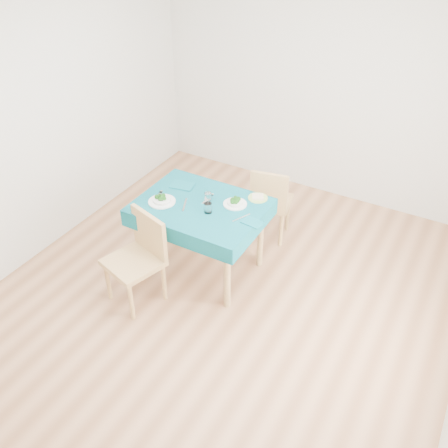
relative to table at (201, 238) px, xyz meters
The scene contains 16 objects.
room_shell 1.08m from the table, 33.93° to the right, with size 4.02×4.52×2.73m.
table is the anchor object (origin of this frame).
chair_near 0.74m from the table, 114.52° to the right, with size 0.44×0.48×1.10m, color tan.
chair_far 0.91m from the table, 67.47° to the left, with size 0.38×0.41×0.95m, color tan.
bowl_near 0.55m from the table, 157.22° to the right, with size 0.25×0.25×0.08m, color white, non-canonical shape.
bowl_far 0.52m from the table, 29.49° to the left, with size 0.22×0.22×0.07m, color white, non-canonical shape.
fork_near 0.56m from the table, 167.58° to the right, with size 0.03×0.20×0.00m, color silver.
knife_near 0.41m from the table, 148.88° to the right, with size 0.02×0.21×0.00m, color silver.
fork_far 0.40m from the table, 83.44° to the left, with size 0.02×0.18×0.00m, color silver.
knife_far 0.57m from the table, ahead, with size 0.01×0.20×0.00m, color silver.
napkin_near 0.54m from the table, 149.25° to the left, with size 0.22×0.15×0.01m, color #0C5965.
napkin_far 0.66m from the table, ahead, with size 0.18×0.12×0.01m, color #0C5965.
tumbler_center 0.43m from the table, 73.14° to the left, with size 0.06×0.06×0.08m, color white.
tumbler_side 0.45m from the table, 29.79° to the right, with size 0.07×0.07×0.09m, color white.
side_plate 0.66m from the table, 40.64° to the left, with size 0.18×0.18×0.01m, color #A5C35F.
bread_slice 0.67m from the table, 40.64° to the left, with size 0.10×0.10×0.02m, color beige.
Camera 1 is at (1.64, -2.91, 3.25)m, focal length 40.00 mm.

